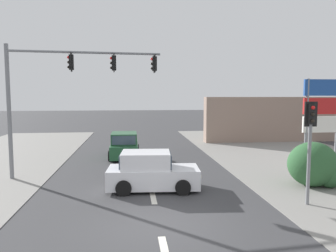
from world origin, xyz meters
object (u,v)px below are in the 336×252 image
object	(u,v)px
shopping_plaza_sign	(323,110)
hatchback_receding_far	(124,146)
pedestal_signal_right_kerb	(310,135)
hatchback_kerbside_parked	(151,172)
traffic_signal_mast	(64,82)

from	to	relation	value
shopping_plaza_sign	hatchback_receding_far	distance (m)	11.19
pedestal_signal_right_kerb	hatchback_receding_far	xyz separation A→B (m)	(-6.43, 9.36, -1.71)
pedestal_signal_right_kerb	shopping_plaza_sign	bearing A→B (deg)	55.33
hatchback_receding_far	hatchback_kerbside_parked	bearing A→B (deg)	-80.12
pedestal_signal_right_kerb	shopping_plaza_sign	world-z (taller)	shopping_plaza_sign
hatchback_receding_far	hatchback_kerbside_parked	distance (m)	7.01
pedestal_signal_right_kerb	hatchback_receding_far	distance (m)	11.48
pedestal_signal_right_kerb	hatchback_receding_far	world-z (taller)	pedestal_signal_right_kerb
hatchback_receding_far	hatchback_kerbside_parked	size ratio (longest dim) A/B	0.98
shopping_plaza_sign	hatchback_receding_far	xyz separation A→B (m)	(-10.28, 3.79, -2.28)
traffic_signal_mast	shopping_plaza_sign	world-z (taller)	traffic_signal_mast
shopping_plaza_sign	hatchback_receding_far	bearing A→B (deg)	159.78
pedestal_signal_right_kerb	hatchback_kerbside_parked	bearing A→B (deg)	154.87
traffic_signal_mast	hatchback_kerbside_parked	xyz separation A→B (m)	(3.78, -2.57, -3.65)
hatchback_receding_far	shopping_plaza_sign	bearing A→B (deg)	-20.22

